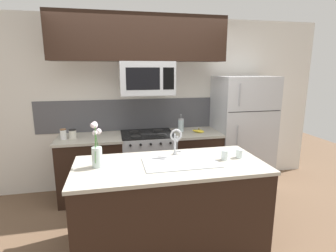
# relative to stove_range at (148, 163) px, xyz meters

# --- Properties ---
(ground_plane) EXTENTS (10.00, 10.00, 0.00)m
(ground_plane) POSITION_rel_stove_range_xyz_m (-0.00, -0.90, -0.46)
(ground_plane) COLOR brown
(rear_partition) EXTENTS (5.20, 0.10, 2.60)m
(rear_partition) POSITION_rel_stove_range_xyz_m (0.30, 0.38, 0.84)
(rear_partition) COLOR silver
(rear_partition) RESTS_ON ground
(splash_band) EXTENTS (3.21, 0.01, 0.48)m
(splash_band) POSITION_rel_stove_range_xyz_m (-0.00, 0.32, 0.69)
(splash_band) COLOR #4C4C51
(splash_band) RESTS_ON rear_partition
(back_counter_left) EXTENTS (0.90, 0.65, 0.91)m
(back_counter_left) POSITION_rel_stove_range_xyz_m (-0.82, 0.00, -0.01)
(back_counter_left) COLOR black
(back_counter_left) RESTS_ON ground
(back_counter_right) EXTENTS (0.73, 0.65, 0.91)m
(back_counter_right) POSITION_rel_stove_range_xyz_m (0.73, 0.00, -0.01)
(back_counter_right) COLOR black
(back_counter_right) RESTS_ON ground
(stove_range) EXTENTS (0.76, 0.64, 0.93)m
(stove_range) POSITION_rel_stove_range_xyz_m (0.00, 0.00, 0.00)
(stove_range) COLOR #B7BABF
(stove_range) RESTS_ON ground
(microwave) EXTENTS (0.74, 0.40, 0.45)m
(microwave) POSITION_rel_stove_range_xyz_m (0.00, -0.02, 1.26)
(microwave) COLOR #B7BABF
(upper_cabinet_band) EXTENTS (2.33, 0.34, 0.60)m
(upper_cabinet_band) POSITION_rel_stove_range_xyz_m (-0.09, -0.05, 1.78)
(upper_cabinet_band) COLOR black
(refrigerator) EXTENTS (0.85, 0.74, 1.74)m
(refrigerator) POSITION_rel_stove_range_xyz_m (1.51, 0.02, 0.41)
(refrigerator) COLOR #B7BABF
(refrigerator) RESTS_ON ground
(storage_jar_tall) EXTENTS (0.08, 0.08, 0.14)m
(storage_jar_tall) POSITION_rel_stove_range_xyz_m (-1.15, -0.03, 0.52)
(storage_jar_tall) COLOR silver
(storage_jar_tall) RESTS_ON back_counter_left
(storage_jar_medium) EXTENTS (0.10, 0.10, 0.13)m
(storage_jar_medium) POSITION_rel_stove_range_xyz_m (-1.03, -0.02, 0.51)
(storage_jar_medium) COLOR silver
(storage_jar_medium) RESTS_ON back_counter_left
(banana_bunch) EXTENTS (0.19, 0.16, 0.08)m
(banana_bunch) POSITION_rel_stove_range_xyz_m (0.77, -0.06, 0.47)
(banana_bunch) COLOR yellow
(banana_bunch) RESTS_ON back_counter_right
(french_press) EXTENTS (0.09, 0.09, 0.27)m
(french_press) POSITION_rel_stove_range_xyz_m (0.52, 0.06, 0.55)
(french_press) COLOR silver
(french_press) RESTS_ON back_counter_right
(island_counter) EXTENTS (1.92, 0.88, 0.91)m
(island_counter) POSITION_rel_stove_range_xyz_m (0.06, -1.25, -0.01)
(island_counter) COLOR black
(island_counter) RESTS_ON ground
(kitchen_sink) EXTENTS (0.76, 0.44, 0.16)m
(kitchen_sink) POSITION_rel_stove_range_xyz_m (0.17, -1.25, 0.38)
(kitchen_sink) COLOR #ADAFB5
(kitchen_sink) RESTS_ON island_counter
(sink_faucet) EXTENTS (0.14, 0.14, 0.31)m
(sink_faucet) POSITION_rel_stove_range_xyz_m (0.17, -1.03, 0.65)
(sink_faucet) COLOR #B7BABF
(sink_faucet) RESTS_ON island_counter
(drinking_glass) EXTENTS (0.07, 0.07, 0.10)m
(drinking_glass) POSITION_rel_stove_range_xyz_m (0.65, -1.26, 0.50)
(drinking_glass) COLOR silver
(drinking_glass) RESTS_ON island_counter
(spare_glass) EXTENTS (0.07, 0.07, 0.09)m
(spare_glass) POSITION_rel_stove_range_xyz_m (0.83, -1.23, 0.49)
(spare_glass) COLOR silver
(spare_glass) RESTS_ON island_counter
(flower_vase) EXTENTS (0.10, 0.18, 0.46)m
(flower_vase) POSITION_rel_stove_range_xyz_m (-0.65, -1.19, 0.60)
(flower_vase) COLOR silver
(flower_vase) RESTS_ON island_counter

